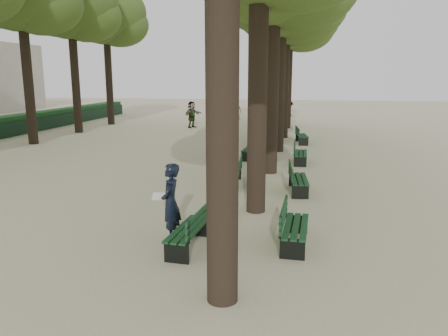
# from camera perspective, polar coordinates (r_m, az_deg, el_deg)

# --- Properties ---
(ground) EXTENTS (120.00, 120.00, 0.00)m
(ground) POSITION_cam_1_polar(r_m,az_deg,el_deg) (9.79, -6.78, -10.38)
(ground) COLOR #C1BB92
(ground) RESTS_ON ground
(tree_central_4) EXTENTS (6.00, 6.00, 9.95)m
(tree_central_4) POSITION_cam_1_polar(r_m,az_deg,el_deg) (26.95, 8.23, 20.29)
(tree_central_4) COLOR #33261C
(tree_central_4) RESTS_ON ground
(tree_central_5) EXTENTS (6.00, 6.00, 9.95)m
(tree_central_5) POSITION_cam_1_polar(r_m,az_deg,el_deg) (31.90, 8.64, 18.97)
(tree_central_5) COLOR #33261C
(tree_central_5) RESTS_ON ground
(tree_far_4) EXTENTS (6.00, 6.00, 10.45)m
(tree_far_4) POSITION_cam_1_polar(r_m,az_deg,el_deg) (30.77, -19.46, 19.64)
(tree_far_4) COLOR #33261C
(tree_far_4) RESTS_ON ground
(tree_far_5) EXTENTS (6.00, 6.00, 10.45)m
(tree_far_5) POSITION_cam_1_polar(r_m,az_deg,el_deg) (35.18, -15.23, 18.85)
(tree_far_5) COLOR #33261C
(tree_far_5) RESTS_ON ground
(bench_left_0) EXTENTS (0.70, 1.84, 0.92)m
(bench_left_0) POSITION_cam_1_polar(r_m,az_deg,el_deg) (9.65, -4.60, -8.95)
(bench_left_0) COLOR black
(bench_left_0) RESTS_ON ground
(bench_left_1) EXTENTS (0.73, 1.84, 0.92)m
(bench_left_1) POSITION_cam_1_polar(r_m,az_deg,el_deg) (15.09, 1.11, -1.18)
(bench_left_1) COLOR black
(bench_left_1) RESTS_ON ground
(bench_left_2) EXTENTS (0.67, 1.83, 0.92)m
(bench_left_2) POSITION_cam_1_polar(r_m,az_deg,el_deg) (19.92, 3.45, 2.03)
(bench_left_2) COLOR black
(bench_left_2) RESTS_ON ground
(bench_left_3) EXTENTS (0.73, 1.85, 0.92)m
(bench_left_3) POSITION_cam_1_polar(r_m,az_deg,el_deg) (24.12, 4.72, 3.76)
(bench_left_3) COLOR black
(bench_left_3) RESTS_ON ground
(bench_right_0) EXTENTS (0.63, 1.82, 0.92)m
(bench_right_0) POSITION_cam_1_polar(r_m,az_deg,el_deg) (9.92, 9.24, -8.48)
(bench_right_0) COLOR black
(bench_right_0) RESTS_ON ground
(bench_right_1) EXTENTS (0.73, 1.84, 0.92)m
(bench_right_1) POSITION_cam_1_polar(r_m,az_deg,el_deg) (14.31, 9.71, -2.10)
(bench_right_1) COLOR black
(bench_right_1) RESTS_ON ground
(bench_right_2) EXTENTS (0.58, 1.80, 0.92)m
(bench_right_2) POSITION_cam_1_polar(r_m,az_deg,el_deg) (19.04, 9.96, 1.41)
(bench_right_2) COLOR black
(bench_right_2) RESTS_ON ground
(bench_right_3) EXTENTS (0.80, 1.86, 0.92)m
(bench_right_3) POSITION_cam_1_polar(r_m,az_deg,el_deg) (24.64, 10.13, 3.79)
(bench_right_3) COLOR black
(bench_right_3) RESTS_ON ground
(man_with_map) EXTENTS (0.63, 0.74, 1.81)m
(man_with_map) POSITION_cam_1_polar(r_m,az_deg,el_deg) (9.92, -7.00, -4.55)
(man_with_map) COLOR black
(man_with_map) RESTS_ON ground
(pedestrian_d) EXTENTS (0.84, 0.57, 1.59)m
(pedestrian_d) POSITION_cam_1_polar(r_m,az_deg,el_deg) (37.27, 1.69, 7.52)
(pedestrian_d) COLOR #262628
(pedestrian_d) RESTS_ON ground
(pedestrian_e) EXTENTS (1.07, 1.76, 1.90)m
(pedestrian_e) POSITION_cam_1_polar(r_m,az_deg,el_deg) (31.76, -4.22, 6.98)
(pedestrian_e) COLOR #262628
(pedestrian_e) RESTS_ON ground
(pedestrian_b) EXTENTS (0.52, 1.21, 1.81)m
(pedestrian_b) POSITION_cam_1_polar(r_m,az_deg,el_deg) (33.81, 8.51, 7.11)
(pedestrian_b) COLOR #262628
(pedestrian_b) RESTS_ON ground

